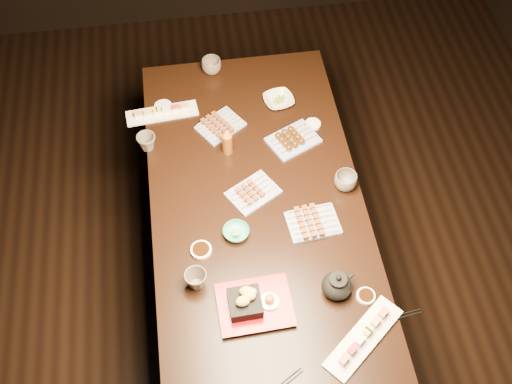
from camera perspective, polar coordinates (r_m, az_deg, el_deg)
ground at (r=3.22m, az=0.94°, el=-13.29°), size 5.00×5.00×0.00m
dining_table at (r=3.03m, az=0.14°, el=-5.14°), size 1.19×1.93×0.75m
sushi_platter_near at (r=2.43m, az=9.57°, el=-12.54°), size 0.35×0.32×0.05m
sushi_platter_far at (r=3.05m, az=-8.38°, el=7.13°), size 0.34×0.12×0.04m
yakitori_plate_center at (r=2.72m, az=-0.26°, el=0.15°), size 0.25×0.23×0.05m
yakitori_plate_right at (r=2.64m, az=5.12°, el=-2.54°), size 0.22×0.17×0.05m
yakitori_plate_left at (r=2.96m, az=-3.19°, el=6.10°), size 0.25×0.23×0.05m
tsukune_plate at (r=2.91m, az=3.34°, el=4.88°), size 0.26×0.24×0.06m
edamame_bowl_green at (r=2.61m, az=-1.77°, el=-3.61°), size 0.13×0.13×0.03m
edamame_bowl_cream at (r=3.07m, az=2.02°, el=8.13°), size 0.17×0.17×0.03m
tempura_tray at (r=2.42m, az=-0.10°, el=-9.66°), size 0.29×0.23×0.10m
teacup_near_left at (r=2.49m, az=-5.36°, el=-7.78°), size 0.11×0.11×0.08m
teacup_mid_right at (r=2.76m, az=7.96°, el=0.96°), size 0.11×0.11×0.08m
teacup_far_left at (r=2.91m, az=-9.69°, el=4.38°), size 0.09×0.09×0.08m
teacup_far_right at (r=3.21m, az=-3.98°, el=11.12°), size 0.12×0.12×0.08m
teapot at (r=2.47m, az=7.22°, el=-8.13°), size 0.18×0.18×0.12m
condiment_bottle at (r=2.83m, az=-2.58°, el=4.55°), size 0.06×0.06×0.14m
sauce_dish_west at (r=2.59m, az=-4.90°, el=-5.17°), size 0.11×0.11×0.02m
sauce_dish_east at (r=2.99m, az=5.07°, el=6.02°), size 0.10×0.10×0.01m
sauce_dish_se at (r=2.52m, az=9.73°, el=-9.10°), size 0.09×0.09×0.01m
sauce_dish_nw at (r=3.09m, az=-8.24°, el=7.51°), size 0.09×0.09×0.01m
chopsticks_se at (r=2.50m, az=12.11°, el=-10.90°), size 0.22×0.05×0.01m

